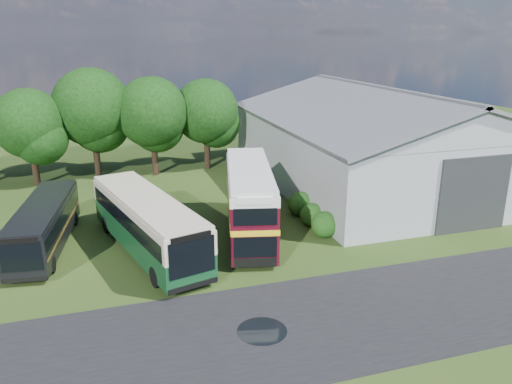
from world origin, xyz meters
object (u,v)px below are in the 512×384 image
object	(u,v)px
storage_shed	(378,134)
bus_maroon_double	(249,201)
bus_green_single	(147,223)
bus_dark_single	(44,224)

from	to	relation	value
storage_shed	bus_maroon_double	world-z (taller)	storage_shed
storage_shed	bus_maroon_double	bearing A→B (deg)	-148.80
storage_shed	bus_green_single	world-z (taller)	storage_shed
bus_green_single	bus_maroon_double	size ratio (longest dim) A/B	1.15
bus_dark_single	storage_shed	bearing A→B (deg)	21.79
bus_maroon_double	bus_dark_single	xyz separation A→B (m)	(-12.24, 1.78, -0.78)
bus_green_single	bus_maroon_double	world-z (taller)	bus_maroon_double
storage_shed	bus_dark_single	size ratio (longest dim) A/B	2.40
storage_shed	bus_green_single	bearing A→B (deg)	-155.91
storage_shed	bus_dark_single	xyz separation A→B (m)	(-26.14, -6.64, -2.68)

